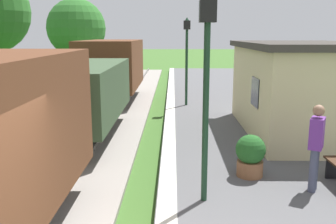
{
  "coord_description": "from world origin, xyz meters",
  "views": [
    {
      "loc": [
        0.5,
        -3.48,
        3.26
      ],
      "look_at": [
        0.36,
        6.9,
        1.07
      ],
      "focal_mm": 39.61,
      "sensor_mm": 36.0,
      "label": 1
    }
  ],
  "objects": [
    {
      "name": "tree_field_distant",
      "position": [
        -6.9,
        25.46,
        3.71
      ],
      "size": [
        4.46,
        4.46,
        5.95
      ],
      "color": "#4C3823",
      "rests_on": "ground"
    },
    {
      "name": "lamp_post_near",
      "position": [
        1.08,
        2.91,
        2.8
      ],
      "size": [
        0.28,
        0.28,
        3.7
      ],
      "color": "#193823",
      "rests_on": "platform_slab"
    },
    {
      "name": "potted_planter",
      "position": [
        2.17,
        4.11,
        0.72
      ],
      "size": [
        0.64,
        0.64,
        0.92
      ],
      "color": "brown",
      "rests_on": "platform_slab"
    },
    {
      "name": "lamp_post_far",
      "position": [
        1.08,
        12.32,
        2.8
      ],
      "size": [
        0.28,
        0.28,
        3.7
      ],
      "color": "#193823",
      "rests_on": "platform_slab"
    },
    {
      "name": "station_hut",
      "position": [
        4.4,
        7.84,
        1.65
      ],
      "size": [
        3.5,
        5.8,
        2.78
      ],
      "color": "beige",
      "rests_on": "platform_slab"
    },
    {
      "name": "freight_train",
      "position": [
        -2.4,
        7.62,
        1.6
      ],
      "size": [
        2.5,
        19.4,
        2.72
      ],
      "color": "brown",
      "rests_on": "rail_near"
    },
    {
      "name": "person_waiting",
      "position": [
        3.25,
        3.38,
        1.18
      ],
      "size": [
        0.39,
        0.45,
        1.71
      ],
      "rotation": [
        0.0,
        0.0,
        2.65
      ],
      "color": "#474C66",
      "rests_on": "platform_slab"
    }
  ]
}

